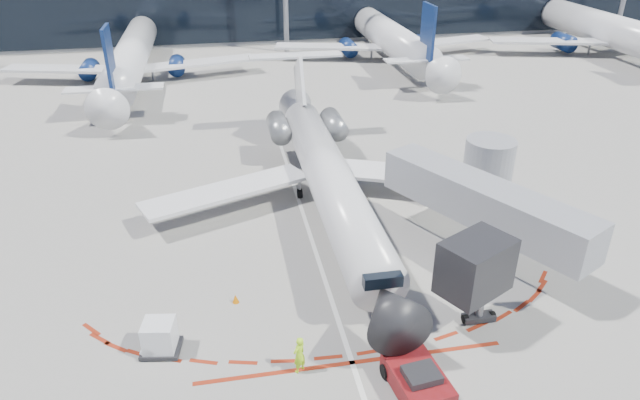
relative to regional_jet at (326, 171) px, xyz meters
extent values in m
plane|color=gray|center=(-1.73, -3.33, -2.53)|extent=(260.00, 260.00, 0.00)
cube|color=silver|center=(-1.73, -1.33, -2.52)|extent=(0.25, 40.00, 0.01)
cube|color=maroon|center=(-1.73, -14.83, -2.52)|extent=(14.00, 0.25, 0.01)
cube|color=black|center=(-1.73, 49.62, 2.47)|extent=(150.00, 0.20, 9.00)
cube|color=gray|center=(7.27, -7.83, 1.07)|extent=(8.22, 12.61, 2.30)
cube|color=black|center=(4.22, -13.57, 1.07)|extent=(3.86, 3.44, 2.60)
cylinder|color=gray|center=(5.02, -13.17, -1.33)|extent=(0.36, 0.36, 2.40)
cube|color=black|center=(5.02, -13.17, -2.31)|extent=(1.60, 0.60, 0.30)
cylinder|color=gray|center=(10.32, -2.09, -0.13)|extent=(3.20, 3.20, 4.80)
cylinder|color=black|center=(10.32, -2.09, -2.28)|extent=(4.00, 4.00, 0.50)
cylinder|color=silver|center=(0.00, -1.24, -0.04)|extent=(2.86, 23.32, 2.86)
cone|color=black|center=(0.00, -14.39, -0.04)|extent=(2.86, 2.97, 2.86)
cone|color=silver|center=(0.00, 12.33, -0.04)|extent=(2.86, 3.82, 2.86)
cube|color=black|center=(0.00, -12.69, 0.55)|extent=(1.80, 1.48, 0.58)
cube|color=silver|center=(-6.57, 0.35, -0.99)|extent=(11.36, 6.73, 0.33)
cube|color=silver|center=(6.57, 0.35, -0.99)|extent=(11.36, 6.73, 0.33)
cube|color=silver|center=(0.00, 11.27, 2.51)|extent=(0.27, 4.97, 5.06)
cube|color=silver|center=(0.00, 13.49, 4.42)|extent=(7.63, 1.70, 0.17)
cylinder|color=slate|center=(-2.17, 8.09, 0.23)|extent=(1.59, 3.60, 1.59)
cylinder|color=slate|center=(2.17, 8.09, 0.23)|extent=(1.59, 3.60, 1.59)
cylinder|color=black|center=(0.00, -11.00, -2.23)|extent=(0.23, 0.59, 0.59)
cylinder|color=black|center=(-1.59, 1.41, -2.19)|extent=(0.32, 0.68, 0.68)
cylinder|color=black|center=(1.59, 1.41, -2.19)|extent=(0.32, 0.68, 0.68)
cylinder|color=gray|center=(0.00, -11.00, -1.94)|extent=(0.19, 0.19, 1.17)
cube|color=#5E0D0D|center=(0.55, -16.89, -1.98)|extent=(2.39, 3.43, 0.90)
cube|color=black|center=(0.59, -17.19, -1.38)|extent=(1.54, 1.37, 0.35)
cylinder|color=gray|center=(0.27, -14.70, -2.18)|extent=(0.43, 2.59, 0.10)
cylinder|color=black|center=(1.63, -17.86, -2.21)|extent=(0.36, 0.67, 0.64)
cylinder|color=black|center=(-0.53, -15.92, -2.21)|extent=(0.36, 0.67, 0.64)
cylinder|color=black|center=(1.35, -15.68, -2.21)|extent=(0.36, 0.67, 0.64)
imported|color=#ADF119|center=(-4.12, -14.88, -1.61)|extent=(0.80, 0.76, 1.84)
cube|color=black|center=(-10.12, -12.50, -2.37)|extent=(1.94, 1.73, 0.19)
cube|color=silver|center=(-10.12, -12.50, -1.59)|extent=(1.57, 1.50, 1.38)
cylinder|color=black|center=(-10.89, -12.94, -2.44)|extent=(0.11, 0.18, 0.17)
cylinder|color=black|center=(-9.53, -13.17, -2.44)|extent=(0.11, 0.18, 0.17)
cylinder|color=black|center=(-10.71, -11.83, -2.44)|extent=(0.11, 0.18, 0.17)
cylinder|color=black|center=(-9.35, -12.06, -2.44)|extent=(0.11, 0.18, 0.17)
cone|color=#D66C04|center=(-6.60, -9.53, -2.29)|extent=(0.34, 0.34, 0.48)
cone|color=#D66C04|center=(0.31, -16.20, -2.31)|extent=(0.32, 0.32, 0.44)
camera|label=1|loc=(-6.64, -33.37, 15.72)|focal=32.00mm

